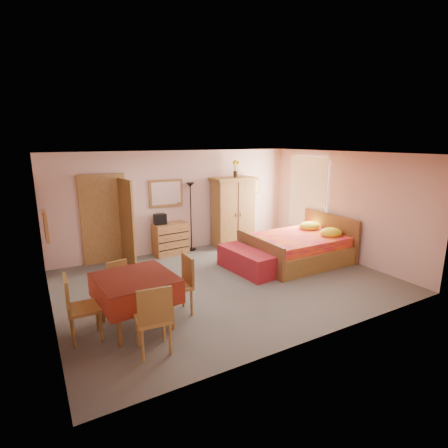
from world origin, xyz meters
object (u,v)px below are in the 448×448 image
bed (296,240)px  chair_east (177,286)px  wall_mirror (166,193)px  wardrobe (233,212)px  chair_west (84,307)px  sunflower_vase (236,169)px  dining_table (136,302)px  stereo (160,219)px  floor_lamp (191,217)px  chair_north (123,286)px  chair_south (153,317)px  chest_of_drawers (171,239)px  bench (246,261)px

bed → chair_east: bearing=-163.4°
wall_mirror → wardrobe: size_ratio=0.46×
chair_west → sunflower_vase: bearing=126.6°
wall_mirror → dining_table: (-1.75, -3.31, -1.14)m
stereo → wardrobe: (2.03, -0.14, 0.00)m
floor_lamp → bed: (1.81, -2.07, -0.37)m
bed → chair_west: bed is taller
stereo → dining_table: (-1.51, -3.15, -0.52)m
dining_table → bed: bearing=14.8°
dining_table → chair_east: bearing=5.8°
chair_north → chair_east: (0.74, -0.66, 0.09)m
wall_mirror → chair_south: 4.56m
chest_of_drawers → chair_east: size_ratio=0.85×
chest_of_drawers → wardrobe: size_ratio=0.45×
wardrobe → sunflower_vase: sunflower_vase is taller
sunflower_vase → chair_west: sunflower_vase is taller
sunflower_vase → chair_north: 4.65m
stereo → chair_north: stereo is taller
stereo → wardrobe: 2.04m
bed → chair_south: size_ratio=2.24×
bed → chair_north: 4.22m
chair_north → chair_east: size_ratio=0.82×
floor_lamp → chair_west: size_ratio=1.79×
wall_mirror → chair_east: bearing=-106.2°
chest_of_drawers → wardrobe: 1.87m
chair_west → chair_east: bearing=94.7°
chest_of_drawers → sunflower_vase: (1.88, -0.07, 1.71)m
chair_south → wardrobe: bearing=53.1°
bench → chair_north: 2.82m
bench → chair_west: size_ratio=1.48×
stereo → sunflower_vase: (2.12, -0.12, 1.17)m
stereo → floor_lamp: bearing=1.4°
wardrobe → bench: 2.16m
chair_north → floor_lamp: bearing=-146.9°
sunflower_vase → bench: 2.81m
sunflower_vase → chair_east: sunflower_vase is taller
chair_west → chair_east: size_ratio=1.01×
dining_table → chair_west: chair_west is taller
stereo → bench: size_ratio=0.19×
wall_mirror → stereo: size_ratio=3.06×
wall_mirror → chair_north: 3.34m
chest_of_drawers → stereo: size_ratio=3.00×
chest_of_drawers → bench: chest_of_drawers is taller
stereo → chair_west: 3.90m
chest_of_drawers → chair_east: chair_east is taller
sunflower_vase → dining_table: (-3.63, -3.03, -1.70)m
wall_mirror → dining_table: 3.92m
bed → chair_west: size_ratio=2.26×
floor_lamp → stereo: bearing=-178.6°
wall_mirror → sunflower_vase: 1.98m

